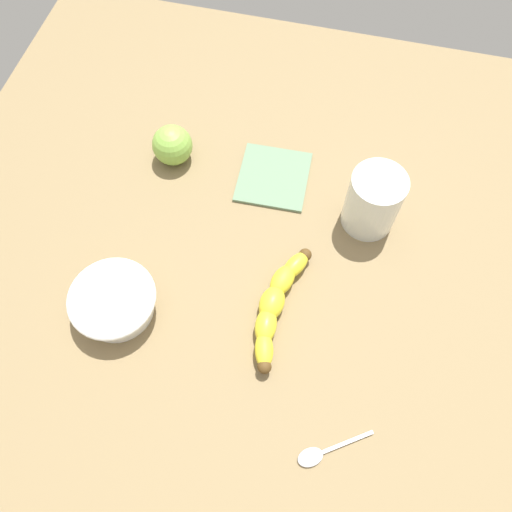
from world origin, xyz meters
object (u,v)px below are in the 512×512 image
ceramic_bowl (114,302)px  teaspoon (315,455)px  banana (276,304)px  smoothie_glass (373,203)px  green_apple_fruit (172,145)px

ceramic_bowl → teaspoon: 36.32cm
banana → ceramic_bowl: ceramic_bowl is taller
smoothie_glass → teaspoon: 39.23cm
ceramic_bowl → green_apple_fruit: 29.88cm
smoothie_glass → green_apple_fruit: (35.46, -4.74, -1.63)cm
green_apple_fruit → teaspoon: green_apple_fruit is taller
smoothie_glass → green_apple_fruit: bearing=-7.6°
banana → green_apple_fruit: 34.10cm
smoothie_glass → teaspoon: size_ratio=1.11×
smoothie_glass → ceramic_bowl: smoothie_glass is taller
smoothie_glass → teaspoon: smoothie_glass is taller
smoothie_glass → ceramic_bowl: (35.05, 25.14, -2.10)cm
banana → smoothie_glass: smoothie_glass is taller
green_apple_fruit → teaspoon: bearing=127.8°
green_apple_fruit → teaspoon: (-33.91, 43.65, -3.13)cm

